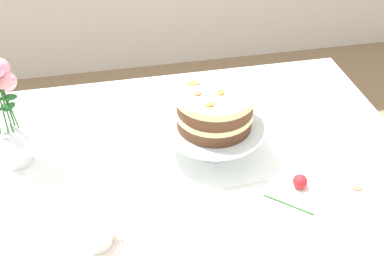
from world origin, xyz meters
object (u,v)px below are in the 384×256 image
cake_stand (214,130)px  fallen_rose (299,183)px  flower_vase (6,114)px  dining_table (179,193)px  teacup (97,238)px  layer_cake (214,109)px

cake_stand → fallen_rose: (0.19, -0.20, -0.06)m
cake_stand → flower_vase: size_ratio=0.83×
dining_table → teacup: teacup is taller
dining_table → cake_stand: (0.12, 0.06, 0.17)m
dining_table → teacup: bearing=-136.9°
dining_table → cake_stand: bearing=27.4°
flower_vase → teacup: flower_vase is taller
dining_table → layer_cake: 0.28m
layer_cake → fallen_rose: bearing=-45.4°
dining_table → flower_vase: size_ratio=3.99×
cake_stand → flower_vase: bearing=172.7°
flower_vase → teacup: 0.44m
flower_vase → fallen_rose: 0.82m
layer_cake → teacup: bearing=-141.4°
cake_stand → fallen_rose: bearing=-45.4°
dining_table → teacup: 0.34m
layer_cake → flower_vase: (-0.56, 0.07, 0.01)m
dining_table → flower_vase: 0.53m
flower_vase → teacup: (0.21, -0.35, -0.15)m
layer_cake → flower_vase: flower_vase is taller
fallen_rose → teacup: bearing=-171.0°
teacup → dining_table: bearing=43.1°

